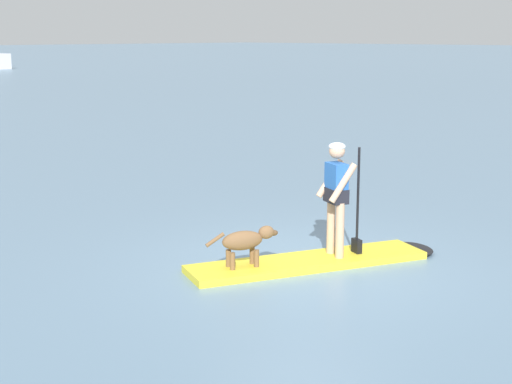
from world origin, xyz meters
TOP-DOWN VIEW (x-y plane):
  - ground_plane at (0.00, 0.00)m, footprint 400.00×400.00m
  - paddleboard at (0.21, -0.09)m, footprint 3.69×2.15m
  - person_paddler at (0.40, -0.17)m, footprint 0.68×0.60m
  - dog at (-0.85, 0.37)m, footprint 0.98×0.48m

SIDE VIEW (x-z plane):
  - ground_plane at x=0.00m, z-range 0.00..0.00m
  - paddleboard at x=0.21m, z-range 0.00..0.10m
  - dog at x=-0.85m, z-range 0.19..0.72m
  - person_paddler at x=0.40m, z-range 0.22..1.82m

